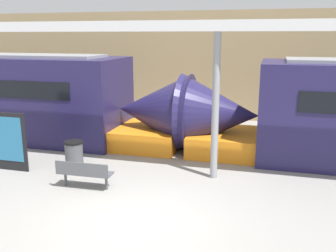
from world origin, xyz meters
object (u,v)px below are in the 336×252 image
object	(u,v)px
poster_board	(7,141)
bench_near	(84,172)
trash_bin	(74,156)
support_column_near	(215,108)

from	to	relation	value
poster_board	bench_near	bearing A→B (deg)	-13.64
trash_bin	poster_board	size ratio (longest dim) A/B	0.52
bench_near	support_column_near	bearing A→B (deg)	26.59
trash_bin	poster_board	distance (m)	2.02
bench_near	trash_bin	bearing A→B (deg)	127.29
support_column_near	bench_near	bearing A→B (deg)	-151.97
poster_board	support_column_near	bearing A→B (deg)	9.34
bench_near	trash_bin	xyz separation A→B (m)	(-0.91, 1.13, -0.00)
trash_bin	support_column_near	size ratio (longest dim) A/B	0.23
poster_board	support_column_near	size ratio (longest dim) A/B	0.44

